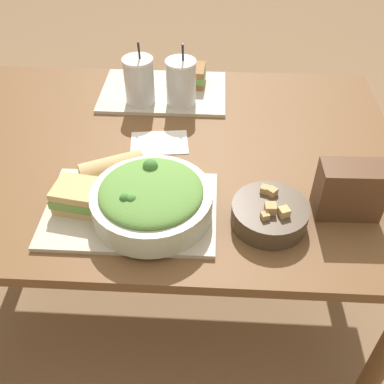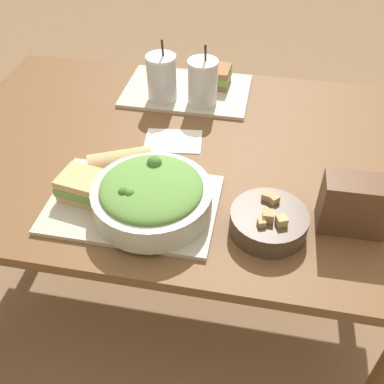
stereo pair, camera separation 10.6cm
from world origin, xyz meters
name	(u,v)px [view 1 (the left image)]	position (x,y,z in m)	size (l,w,h in m)	color
ground_plane	(170,292)	(0.00, 0.00, 0.00)	(12.00, 12.00, 0.00)	#846647
dining_table	(163,171)	(0.00, 0.00, 0.63)	(1.40, 0.97, 0.71)	brown
tray_near	(131,210)	(-0.05, -0.26, 0.72)	(0.43, 0.29, 0.01)	#BCB29E
tray_far	(164,92)	(-0.03, 0.32, 0.72)	(0.43, 0.29, 0.01)	#BCB29E
salad_bowl	(152,199)	(0.01, -0.28, 0.77)	(0.29, 0.29, 0.11)	beige
soup_bowl	(270,214)	(0.29, -0.28, 0.74)	(0.18, 0.18, 0.08)	#473828
sandwich_near	(80,196)	(-0.17, -0.26, 0.76)	(0.14, 0.11, 0.06)	tan
baguette_near	(113,170)	(-0.11, -0.16, 0.76)	(0.18, 0.14, 0.07)	tan
sandwich_far	(188,75)	(0.06, 0.37, 0.76)	(0.12, 0.11, 0.06)	olive
drink_cup_dark	(139,82)	(-0.09, 0.24, 0.80)	(0.10, 0.10, 0.21)	silver
drink_cup_red	(181,84)	(0.04, 0.24, 0.80)	(0.10, 0.10, 0.20)	silver
chip_bag	(350,190)	(0.48, -0.24, 0.79)	(0.16, 0.08, 0.14)	brown
napkin_folded	(159,143)	(-0.01, 0.03, 0.72)	(0.18, 0.14, 0.00)	white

